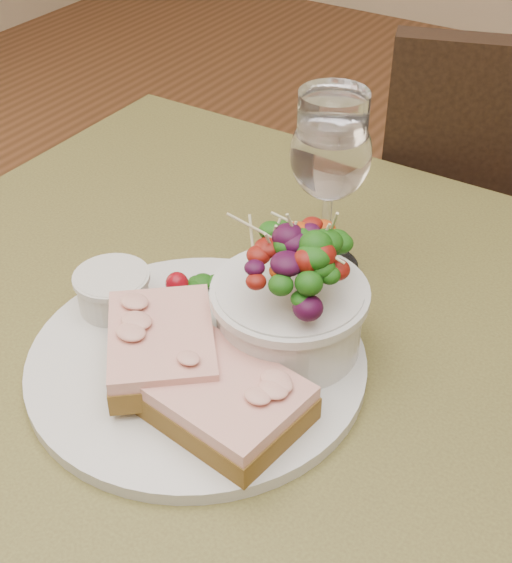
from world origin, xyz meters
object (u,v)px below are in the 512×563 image
Objects in this scene: chair_far at (488,349)px; sandwich_front at (222,398)px; sandwich_back at (162,346)px; dinner_plate at (197,361)px; cafe_table at (223,429)px; ramekin at (113,289)px; salad_bowl at (290,290)px; wine_glass at (330,159)px.

chair_far is 6.62× the size of sandwich_front.
sandwich_front is 0.93× the size of sandwich_back.
sandwich_back reaches higher than dinner_plate.
cafe_table is 2.74× the size of dinner_plate.
chair_far reaches higher than cafe_table.
sandwich_front is 2.10× the size of ramekin.
sandwich_front reaches higher than dinner_plate.
chair_far is at bearing 85.66° from salad_bowl.
wine_glass is (-0.08, -0.50, 0.58)m from chair_far.
salad_bowl is at bearing -74.97° from wine_glass.
chair_far is 13.87× the size of ramekin.
sandwich_back is at bearing 61.42° from chair_far.
cafe_table is at bearing 6.16° from ramekin.
salad_bowl reaches higher than dinner_plate.
wine_glass reaches higher than salad_bowl.
sandwich_back reaches higher than sandwich_front.
chair_far reaches higher than sandwich_front.
sandwich_back is (-0.02, -0.05, 0.14)m from cafe_table.
dinner_plate is 0.10m from salad_bowl.
wine_glass reaches higher than dinner_plate.
chair_far is 5.14× the size of wine_glass.
cafe_table is 4.57× the size of wine_glass.
sandwich_back is (-0.07, 0.02, 0.01)m from sandwich_front.
wine_glass is at bearing 105.03° from salad_bowl.
chair_far reaches higher than ramekin.
ramekin is (-0.16, 0.06, 0.00)m from sandwich_front.
sandwich_back is (-0.02, -0.03, 0.03)m from dinner_plate.
dinner_plate is 0.04m from sandwich_back.
wine_glass is (-0.03, 0.23, 0.09)m from sandwich_front.
sandwich_front is (0.06, -0.04, 0.02)m from dinner_plate.
wine_glass is at bearing 130.04° from sandwich_back.
chair_far is 0.83m from salad_bowl.
ramekin is at bearing -165.79° from salad_bowl.
sandwich_back is at bearing 174.67° from sandwich_front.
dinner_plate is at bearing -135.83° from salad_bowl.
chair_far is 3.08× the size of dinner_plate.
salad_bowl is at bearing 29.11° from cafe_table.
sandwich_front is 0.78× the size of wine_glass.
dinner_plate is 0.11m from ramekin.
salad_bowl reaches higher than sandwich_back.
sandwich_front is 0.17m from ramekin.
chair_far is 0.84m from dinner_plate.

